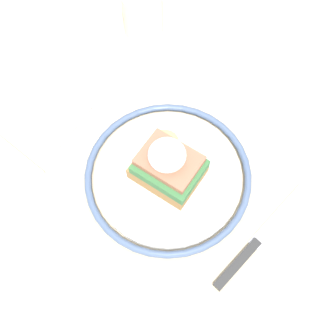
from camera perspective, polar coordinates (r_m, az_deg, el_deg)
ground_plane at (r=1.30m, az=-1.39°, el=-14.64°), size 6.00×6.00×0.00m
dining_table at (r=0.71m, az=-2.49°, el=-6.05°), size 0.93×0.86×0.72m
plate at (r=0.60m, az=0.00°, el=-1.08°), size 0.24×0.24×0.02m
sandwich at (r=0.57m, az=0.04°, el=0.44°), size 0.10×0.10×0.08m
fork at (r=0.67m, az=-11.76°, el=6.68°), size 0.02×0.14×0.00m
knife at (r=0.59m, az=11.81°, el=-9.96°), size 0.05×0.19×0.01m
cup at (r=0.74m, az=-3.41°, el=20.36°), size 0.07×0.07×0.08m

